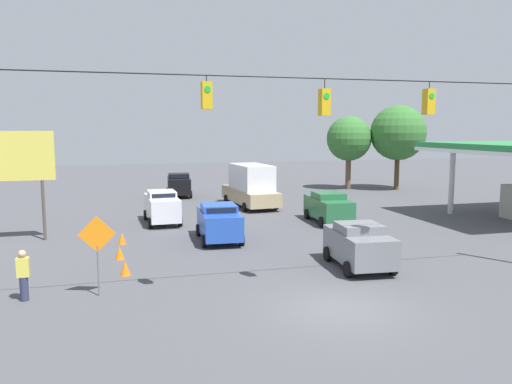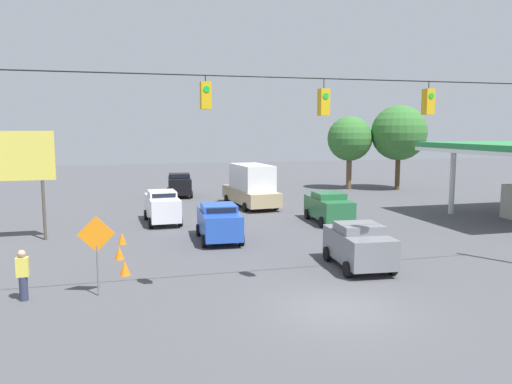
{
  "view_description": "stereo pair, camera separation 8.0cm",
  "coord_description": "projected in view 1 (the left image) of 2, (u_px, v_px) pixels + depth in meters",
  "views": [
    {
      "loc": [
        6.63,
        14.39,
        5.83
      ],
      "look_at": [
        -0.1,
        -10.71,
        2.52
      ],
      "focal_mm": 35.0,
      "sensor_mm": 36.0,
      "label": 1
    },
    {
      "loc": [
        6.56,
        14.41,
        5.83
      ],
      "look_at": [
        -0.1,
        -10.71,
        2.52
      ],
      "focal_mm": 35.0,
      "sensor_mm": 36.0,
      "label": 2
    }
  ],
  "objects": [
    {
      "name": "overhead_signal_span",
      "position": [
        324.0,
        152.0,
        16.98
      ],
      "size": [
        21.81,
        0.38,
        8.16
      ],
      "color": "#4C473D",
      "rests_on": "ground_plane"
    },
    {
      "name": "sedan_green_oncoming_far",
      "position": [
        328.0,
        207.0,
        31.09
      ],
      "size": [
        2.25,
        4.52,
        1.89
      ],
      "color": "#236038",
      "rests_on": "ground_plane"
    },
    {
      "name": "tree_horizon_right",
      "position": [
        398.0,
        133.0,
        47.23
      ],
      "size": [
        5.22,
        5.22,
        8.05
      ],
      "color": "#4C3823",
      "rests_on": "ground_plane"
    },
    {
      "name": "sedan_white_withflow_far",
      "position": [
        162.0,
        206.0,
        30.87
      ],
      "size": [
        2.14,
        4.47,
        2.01
      ],
      "color": "silver",
      "rests_on": "ground_plane"
    },
    {
      "name": "tree_horizon_left",
      "position": [
        349.0,
        139.0,
        47.78
      ],
      "size": [
        4.28,
        4.28,
        7.02
      ],
      "color": "brown",
      "rests_on": "ground_plane"
    },
    {
      "name": "sedan_blue_withflow_mid",
      "position": [
        219.0,
        222.0,
        26.04
      ],
      "size": [
        2.25,
        4.37,
        1.92
      ],
      "color": "#234CB2",
      "rests_on": "ground_plane"
    },
    {
      "name": "traffic_cone_third",
      "position": [
        122.0,
        238.0,
        25.29
      ],
      "size": [
        0.42,
        0.42,
        0.59
      ],
      "primitive_type": "cone",
      "color": "orange",
      "rests_on": "ground_plane"
    },
    {
      "name": "traffic_cone_nearest",
      "position": [
        125.0,
        268.0,
        19.92
      ],
      "size": [
        0.42,
        0.42,
        0.59
      ],
      "primitive_type": "cone",
      "color": "orange",
      "rests_on": "ground_plane"
    },
    {
      "name": "pedestrian",
      "position": [
        23.0,
        275.0,
        16.9
      ],
      "size": [
        0.4,
        0.28,
        1.76
      ],
      "color": "#2D334C",
      "rests_on": "ground_plane"
    },
    {
      "name": "roadside_billboard",
      "position": [
        8.0,
        162.0,
        25.35
      ],
      "size": [
        4.49,
        0.16,
        5.71
      ],
      "color": "#4C473D",
      "rests_on": "ground_plane"
    },
    {
      "name": "sedan_black_withflow_deep",
      "position": [
        179.0,
        185.0,
        43.02
      ],
      "size": [
        2.34,
        4.29,
        1.99
      ],
      "color": "black",
      "rests_on": "ground_plane"
    },
    {
      "name": "box_truck_tan_oncoming_deep",
      "position": [
        251.0,
        186.0,
        37.41
      ],
      "size": [
        3.07,
        7.08,
        3.17
      ],
      "color": "tan",
      "rests_on": "ground_plane"
    },
    {
      "name": "sedan_grey_crossing_near",
      "position": [
        359.0,
        245.0,
        20.96
      ],
      "size": [
        2.35,
        4.0,
        1.88
      ],
      "color": "slate",
      "rests_on": "ground_plane"
    },
    {
      "name": "work_zone_sign",
      "position": [
        97.0,
        240.0,
        17.25
      ],
      "size": [
        1.27,
        0.06,
        2.84
      ],
      "color": "slate",
      "rests_on": "ground_plane"
    },
    {
      "name": "ground_plane",
      "position": [
        338.0,
        309.0,
        16.23
      ],
      "size": [
        140.0,
        140.0,
        0.0
      ],
      "primitive_type": "plane",
      "color": "#47474C"
    },
    {
      "name": "traffic_cone_second",
      "position": [
        120.0,
        253.0,
        22.35
      ],
      "size": [
        0.42,
        0.42,
        0.59
      ],
      "primitive_type": "cone",
      "color": "orange",
      "rests_on": "ground_plane"
    }
  ]
}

